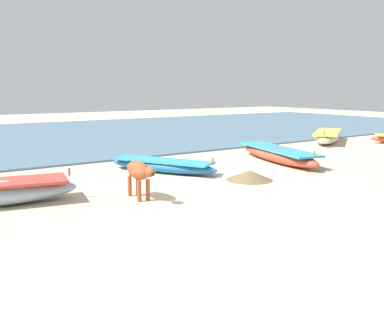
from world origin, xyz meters
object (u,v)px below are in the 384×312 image
fishing_boat_3 (278,154)px  fishing_boat_4 (327,136)px  fishing_boat_2 (162,165)px  cow_adult_rust (139,172)px

fishing_boat_3 → fishing_boat_4: size_ratio=1.13×
fishing_boat_2 → fishing_boat_3: (4.69, -0.68, 0.05)m
fishing_boat_3 → fishing_boat_4: 7.08m
fishing_boat_2 → fishing_boat_3: size_ratio=0.78×
cow_adult_rust → fishing_boat_4: bearing=113.1°
fishing_boat_2 → fishing_boat_4: fishing_boat_4 is taller
fishing_boat_4 → fishing_boat_3: bearing=-10.7°
fishing_boat_2 → cow_adult_rust: (-2.22, -2.68, 0.46)m
fishing_boat_3 → fishing_boat_4: bearing=126.9°
fishing_boat_4 → cow_adult_rust: cow_adult_rust is taller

